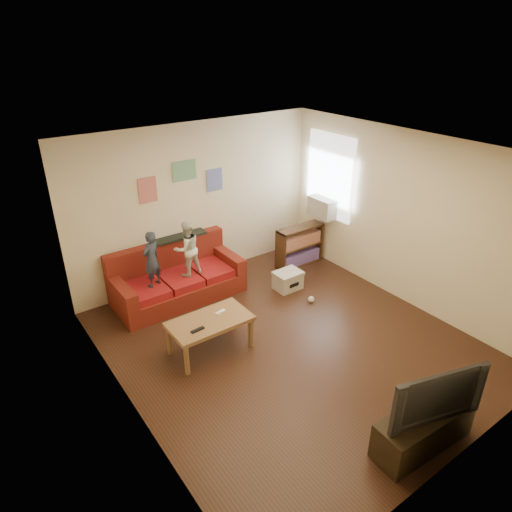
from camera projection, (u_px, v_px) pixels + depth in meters
room_shell at (292, 258)px, 5.85m from camera, size 4.52×5.02×2.72m
sofa at (176, 279)px, 7.46m from camera, size 2.07×0.95×0.91m
child_a at (152, 259)px, 6.84m from camera, size 0.39×0.33×0.89m
child_b at (187, 249)px, 7.15m from camera, size 0.44×0.35×0.91m
coffee_table at (210, 324)px, 6.12m from camera, size 1.11×0.61×0.50m
remote at (198, 330)px, 5.87m from camera, size 0.19×0.06×0.02m
game_controller at (220, 312)px, 6.23m from camera, size 0.15×0.07×0.03m
bookshelf at (299, 247)px, 8.48m from camera, size 0.93×0.28×0.75m
window at (330, 176)px, 8.07m from camera, size 0.04×1.08×1.48m
ac_unit at (323, 207)px, 8.26m from camera, size 0.28×0.55×0.35m
artwork_left at (148, 190)px, 7.03m from camera, size 0.30×0.01×0.40m
artwork_center at (184, 171)px, 7.28m from camera, size 0.42×0.01×0.32m
artwork_right at (215, 180)px, 7.68m from camera, size 0.30×0.01×0.38m
file_box at (288, 280)px, 7.73m from camera, size 0.46×0.35×0.32m
tv_stand at (423, 429)px, 4.78m from camera, size 1.19×0.46×0.44m
television at (432, 391)px, 4.55m from camera, size 1.06×0.43×0.61m
tissue at (311, 299)px, 7.39m from camera, size 0.11×0.11×0.10m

